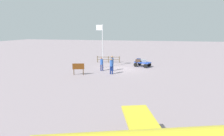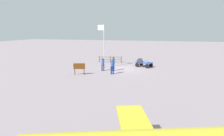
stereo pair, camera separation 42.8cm
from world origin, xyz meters
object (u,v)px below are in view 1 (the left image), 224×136
at_px(suitcase_maroon, 141,61).
at_px(signboard, 78,67).
at_px(suitcase_grey, 138,61).
at_px(flagpole, 102,43).
at_px(suitcase_dark, 144,61).
at_px(worker_trailing, 112,62).
at_px(worker_supervisor, 102,63).
at_px(luggage_cart, 142,63).
at_px(worker_lead, 111,65).
at_px(suitcase_tan, 139,60).

xyz_separation_m(suitcase_maroon, signboard, (6.21, 6.06, 0.06)).
height_order(suitcase_grey, flagpole, flagpole).
distance_m(suitcase_dark, suitcase_grey, 0.80).
height_order(suitcase_grey, worker_trailing, worker_trailing).
height_order(worker_supervisor, signboard, worker_supervisor).
bearing_deg(luggage_cart, worker_lead, 58.11).
bearing_deg(suitcase_maroon, luggage_cart, 156.97).
relative_size(suitcase_maroon, suitcase_dark, 1.04).
height_order(suitcase_maroon, worker_supervisor, worker_supervisor).
bearing_deg(worker_lead, flagpole, -57.95).
bearing_deg(luggage_cart, signboard, 43.35).
bearing_deg(suitcase_maroon, suitcase_tan, -38.05).
relative_size(suitcase_dark, suitcase_grey, 0.93).
distance_m(worker_supervisor, flagpole, 2.90).
relative_size(suitcase_maroon, flagpole, 0.11).
distance_m(suitcase_grey, worker_supervisor, 5.14).
bearing_deg(worker_trailing, flagpole, -42.47).
bearing_deg(signboard, worker_trailing, -137.97).
bearing_deg(suitcase_maroon, worker_trailing, 46.35).
distance_m(suitcase_dark, worker_lead, 5.77).
relative_size(worker_supervisor, signboard, 1.29).
height_order(suitcase_dark, flagpole, flagpole).
xyz_separation_m(suitcase_dark, signboard, (6.57, 5.92, 0.05)).
xyz_separation_m(luggage_cart, worker_lead, (3.02, 4.85, 0.57)).
bearing_deg(worker_trailing, signboard, 42.03).
xyz_separation_m(suitcase_maroon, worker_supervisor, (4.34, 3.61, 0.14)).
distance_m(worker_lead, flagpole, 4.22).
bearing_deg(worker_supervisor, luggage_cart, -141.69).
bearing_deg(suitcase_maroon, worker_supervisor, 39.74).
relative_size(suitcase_dark, suitcase_tan, 1.10).
distance_m(worker_lead, signboard, 3.53).
distance_m(suitcase_tan, worker_supervisor, 5.57).
xyz_separation_m(luggage_cart, flagpole, (4.95, 1.77, 2.72)).
bearing_deg(flagpole, suitcase_grey, -160.53).
bearing_deg(flagpole, worker_trailing, 137.53).
height_order(luggage_cart, worker_lead, worker_lead).
distance_m(suitcase_dark, flagpole, 5.94).
bearing_deg(worker_lead, suitcase_maroon, -120.29).
distance_m(worker_trailing, signboard, 4.09).
xyz_separation_m(luggage_cart, suitcase_dark, (-0.22, 0.08, 0.33)).
bearing_deg(suitcase_tan, worker_lead, 64.16).
bearing_deg(flagpole, suitcase_maroon, -159.04).
height_order(suitcase_grey, signboard, signboard).
distance_m(worker_trailing, worker_supervisor, 1.21).
bearing_deg(suitcase_grey, worker_supervisor, 40.24).
distance_m(suitcase_tan, suitcase_grey, 0.57).
distance_m(luggage_cart, worker_trailing, 4.70).
bearing_deg(flagpole, worker_lead, 122.05).
xyz_separation_m(suitcase_maroon, worker_lead, (2.87, 4.92, 0.24)).
distance_m(luggage_cart, suitcase_grey, 0.70).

